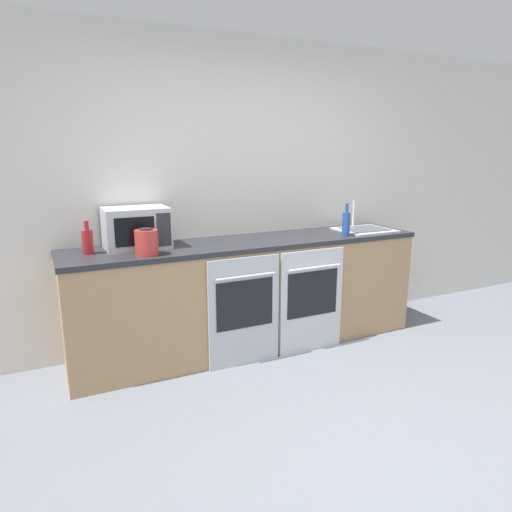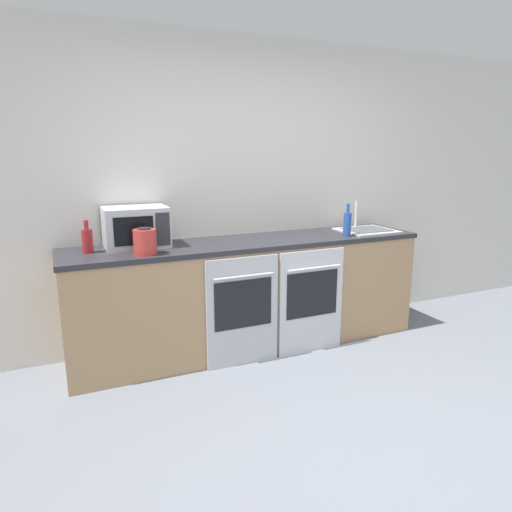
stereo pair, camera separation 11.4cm
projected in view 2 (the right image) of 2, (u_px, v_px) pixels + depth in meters
name	position (u px, v px, depth m)	size (l,w,h in m)	color
ground_plane	(369.00, 460.00, 2.51)	(16.00, 16.00, 0.00)	slate
wall_back	(235.00, 192.00, 3.99)	(10.00, 0.06, 2.60)	silver
counter_back	(250.00, 294.00, 3.89)	(3.01, 0.62, 0.93)	tan
oven_left	(243.00, 311.00, 3.53)	(0.59, 0.06, 0.87)	#B7BABF
oven_right	(311.00, 301.00, 3.77)	(0.59, 0.06, 0.87)	silver
microwave	(136.00, 227.00, 3.49)	(0.47, 0.34, 0.31)	#B7BABF
bottle_blue	(347.00, 224.00, 3.93)	(0.07, 0.07, 0.28)	#234793
bottle_red	(87.00, 240.00, 3.30)	(0.08, 0.08, 0.24)	maroon
kettle	(145.00, 242.00, 3.25)	(0.16, 0.16, 0.19)	#B2332D
sink	(366.00, 230.00, 4.20)	(0.48, 0.43, 0.26)	silver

